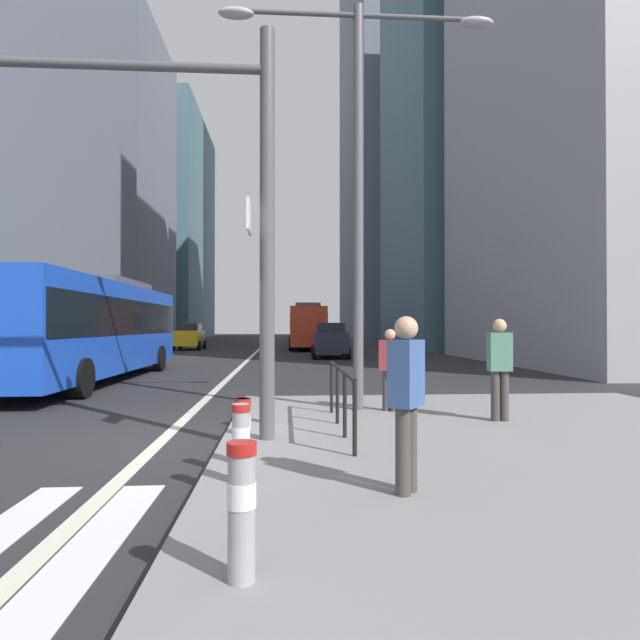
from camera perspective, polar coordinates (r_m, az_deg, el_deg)
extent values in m
plane|color=#28282B|center=(28.59, -7.65, -4.18)|extent=(160.00, 160.00, 0.00)
cube|color=gray|center=(8.46, 21.89, -12.33)|extent=(9.00, 10.00, 0.15)
cube|color=silver|center=(5.07, -23.19, -21.36)|extent=(0.45, 3.20, 0.01)
cube|color=silver|center=(4.86, -12.31, -22.30)|extent=(0.45, 3.20, 0.01)
cube|color=silver|center=(4.82, -0.79, -22.50)|extent=(0.45, 3.20, 0.01)
cube|color=beige|center=(38.56, -6.65, -3.24)|extent=(0.20, 80.00, 0.01)
cube|color=slate|center=(57.36, -22.49, 13.08)|extent=(11.28, 16.07, 30.59)
cube|color=slate|center=(81.39, -16.69, 9.39)|extent=(12.18, 24.48, 31.69)
cube|color=slate|center=(48.71, 15.49, 20.22)|extent=(11.60, 16.22, 38.15)
cube|color=slate|center=(76.21, 8.39, 20.21)|extent=(13.04, 25.64, 57.66)
cube|color=blue|center=(18.37, -23.38, -0.78)|extent=(2.58, 12.20, 2.75)
cube|color=black|center=(18.37, -23.38, 0.30)|extent=(2.62, 11.96, 1.10)
cube|color=#4C4C51|center=(20.15, -21.58, 3.58)|extent=(1.78, 4.40, 0.30)
cylinder|color=black|center=(14.36, -24.22, -5.74)|extent=(0.31, 1.00, 1.00)
cylinder|color=black|center=(21.80, -16.90, -3.98)|extent=(0.31, 1.00, 1.00)
cylinder|color=black|center=(22.48, -22.87, -3.85)|extent=(0.31, 1.00, 1.00)
cube|color=red|center=(40.71, -1.43, -0.68)|extent=(2.67, 11.27, 2.75)
cube|color=black|center=(40.71, -1.43, -0.20)|extent=(2.71, 11.04, 1.10)
cube|color=#4C4C51|center=(39.05, -1.37, 1.55)|extent=(1.81, 4.07, 0.30)
cylinder|color=black|center=(44.31, -3.11, -2.26)|extent=(0.32, 1.00, 1.00)
cylinder|color=black|center=(44.37, 0.00, -2.25)|extent=(0.32, 1.00, 1.00)
cylinder|color=black|center=(37.13, -3.14, -2.58)|extent=(0.32, 1.00, 1.00)
cylinder|color=black|center=(37.20, 0.56, -2.58)|extent=(0.32, 1.00, 1.00)
cube|color=gold|center=(40.50, -13.87, -1.88)|extent=(1.84, 4.23, 1.10)
cube|color=black|center=(40.64, -13.83, -0.73)|extent=(1.53, 2.29, 0.52)
cylinder|color=black|center=(38.97, -12.88, -2.74)|extent=(0.23, 0.64, 0.64)
cylinder|color=black|center=(39.27, -15.51, -2.72)|extent=(0.23, 0.64, 0.64)
cylinder|color=black|center=(41.80, -12.32, -2.59)|extent=(0.23, 0.64, 0.64)
cylinder|color=black|center=(42.08, -14.78, -2.57)|extent=(0.23, 0.64, 0.64)
cube|color=#232838|center=(29.68, 1.05, -2.38)|extent=(1.92, 4.62, 1.10)
cube|color=black|center=(29.51, 1.06, -0.81)|extent=(1.57, 2.51, 0.52)
cylinder|color=black|center=(31.22, -0.78, -3.30)|extent=(0.24, 0.65, 0.64)
cylinder|color=black|center=(31.31, 2.56, -3.29)|extent=(0.24, 0.65, 0.64)
cylinder|color=black|center=(28.11, -0.63, -3.60)|extent=(0.24, 0.65, 0.64)
cylinder|color=black|center=(28.22, 3.07, -3.59)|extent=(0.24, 0.65, 0.64)
cylinder|color=#515156|center=(7.88, -5.70, 9.25)|extent=(0.22, 0.22, 6.00)
cylinder|color=#515156|center=(9.33, -28.50, 23.15)|extent=(6.66, 0.14, 0.14)
cube|color=white|center=(7.75, -7.62, 10.92)|extent=(0.04, 0.60, 0.44)
cylinder|color=#56565B|center=(10.72, 4.13, 12.06)|extent=(0.20, 0.20, 8.00)
cylinder|color=#56565B|center=(12.05, -2.43, 30.09)|extent=(2.40, 0.10, 0.10)
ellipsoid|color=#B2B2B7|center=(12.06, -9.01, 29.79)|extent=(0.70, 0.32, 0.20)
cylinder|color=#56565B|center=(12.33, 10.46, 29.32)|extent=(2.40, 0.10, 0.10)
ellipsoid|color=#B2B2B7|center=(12.62, 16.47, 28.33)|extent=(0.70, 0.32, 0.20)
cylinder|color=#99999E|center=(3.68, -8.43, -19.70)|extent=(0.18, 0.18, 0.90)
cylinder|color=white|center=(3.65, -8.43, -18.10)|extent=(0.19, 0.19, 0.16)
cylinder|color=#B21E19|center=(3.57, -8.42, -13.48)|extent=(0.20, 0.20, 0.08)
cylinder|color=#99999E|center=(5.78, -8.50, -12.98)|extent=(0.18, 0.18, 0.83)
cylinder|color=white|center=(5.76, -8.50, -12.02)|extent=(0.19, 0.19, 0.15)
cylinder|color=#B21E19|center=(5.71, -8.50, -9.31)|extent=(0.20, 0.20, 0.08)
cylinder|color=#99999E|center=(6.55, -8.30, -11.72)|extent=(0.18, 0.18, 0.78)
cylinder|color=white|center=(6.54, -8.30, -10.91)|extent=(0.19, 0.19, 0.14)
cylinder|color=#B21E19|center=(6.49, -8.29, -8.69)|extent=(0.20, 0.20, 0.08)
cylinder|color=#99999E|center=(9.14, -5.56, -8.36)|extent=(0.18, 0.18, 0.83)
cylinder|color=white|center=(9.13, -5.56, -7.73)|extent=(0.19, 0.19, 0.15)
cylinder|color=#B21E19|center=(9.10, -5.56, -6.00)|extent=(0.20, 0.20, 0.08)
cylinder|color=black|center=(6.84, 3.76, -10.52)|extent=(0.06, 0.06, 0.95)
cylinder|color=black|center=(7.93, 2.68, -9.13)|extent=(0.06, 0.06, 0.95)
cylinder|color=black|center=(9.03, 1.88, -8.09)|extent=(0.06, 0.06, 0.95)
cylinder|color=black|center=(10.13, 1.25, -7.26)|extent=(0.06, 0.06, 0.95)
cylinder|color=black|center=(8.43, 2.25, -5.38)|extent=(0.06, 3.35, 0.06)
cylinder|color=#423D38|center=(5.38, 8.91, -13.77)|extent=(0.15, 0.15, 0.85)
cylinder|color=#423D38|center=(5.52, 9.61, -13.42)|extent=(0.15, 0.15, 0.85)
cube|color=#38568E|center=(5.33, 9.25, -5.66)|extent=(0.42, 0.45, 0.66)
sphere|color=tan|center=(5.31, 9.25, -0.86)|extent=(0.23, 0.23, 0.23)
cylinder|color=#423D38|center=(10.40, 7.97, -7.57)|extent=(0.15, 0.15, 0.77)
cylinder|color=#423D38|center=(10.46, 7.13, -7.54)|extent=(0.15, 0.15, 0.77)
cube|color=#B73D42|center=(10.37, 7.55, -3.79)|extent=(0.45, 0.40, 0.60)
sphere|color=tan|center=(10.35, 7.54, -1.56)|extent=(0.21, 0.21, 0.21)
cylinder|color=#423D38|center=(9.75, 18.31, -7.75)|extent=(0.15, 0.15, 0.86)
cylinder|color=#423D38|center=(9.80, 19.21, -7.71)|extent=(0.15, 0.15, 0.86)
cube|color=#4C7F66|center=(9.71, 18.75, -3.25)|extent=(0.39, 0.26, 0.67)
sphere|color=tan|center=(9.70, 18.74, -0.58)|extent=(0.24, 0.24, 0.24)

